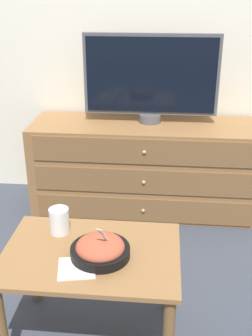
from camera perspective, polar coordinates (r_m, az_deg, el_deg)
The scene contains 8 objects.
ground_plane at distance 3.19m, azimuth 2.51°, elevation -2.91°, with size 12.00×12.00×0.00m, color #383D47.
wall_back at distance 2.87m, azimuth 3.04°, elevation 21.14°, with size 12.00×0.05×2.60m.
dresser at distance 2.82m, azimuth 2.68°, elevation 0.13°, with size 1.49×0.48×0.60m.
tv at distance 2.69m, azimuth 3.40°, elevation 12.18°, with size 0.85×0.15×0.56m.
coffee_table at distance 1.77m, azimuth -4.68°, elevation -13.40°, with size 0.71×0.50×0.45m.
takeout_bowl at distance 1.68m, azimuth -3.51°, elevation -10.89°, with size 0.24×0.24×0.16m.
drink_cup at distance 1.84m, azimuth -9.01°, elevation -7.25°, with size 0.08×0.08×0.11m.
napkin at distance 1.64m, azimuth -6.70°, elevation -13.32°, with size 0.16×0.16×0.00m.
Camera 1 is at (0.13, -2.84, 1.44)m, focal length 45.00 mm.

